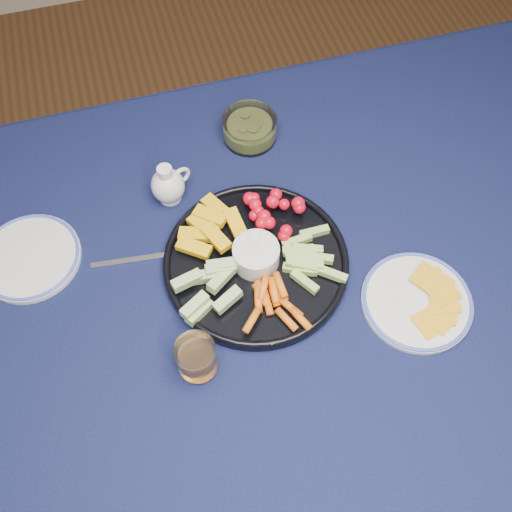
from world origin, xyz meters
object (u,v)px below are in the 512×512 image
object	(u,v)px
dining_table	(295,289)
pickle_bowl	(250,129)
juice_tumbler	(197,359)
creamer_pitcher	(168,185)
crudite_platter	(255,261)
side_plate_extra	(30,257)
cheese_plate	(417,300)

from	to	relation	value
dining_table	pickle_bowl	bearing A→B (deg)	89.81
pickle_bowl	juice_tumbler	size ratio (longest dim) A/B	1.43
creamer_pitcher	juice_tumbler	size ratio (longest dim) A/B	1.15
crudite_platter	pickle_bowl	world-z (taller)	crudite_platter
creamer_pitcher	side_plate_extra	world-z (taller)	creamer_pitcher
dining_table	pickle_bowl	xyz separation A→B (m)	(0.00, 0.34, 0.11)
creamer_pitcher	cheese_plate	distance (m)	0.53
crudite_platter	pickle_bowl	bearing A→B (deg)	76.01
side_plate_extra	juice_tumbler	bearing A→B (deg)	-48.61
creamer_pitcher	dining_table	bearing A→B (deg)	-49.45
cheese_plate	juice_tumbler	world-z (taller)	juice_tumbler
pickle_bowl	crudite_platter	bearing A→B (deg)	-103.99
dining_table	side_plate_extra	distance (m)	0.53
pickle_bowl	side_plate_extra	size ratio (longest dim) A/B	0.60
creamer_pitcher	cheese_plate	xyz separation A→B (m)	(0.39, -0.36, -0.03)
cheese_plate	creamer_pitcher	bearing A→B (deg)	136.91
dining_table	juice_tumbler	distance (m)	0.29
side_plate_extra	creamer_pitcher	bearing A→B (deg)	13.47
cheese_plate	side_plate_extra	world-z (taller)	cheese_plate
cheese_plate	side_plate_extra	xyz separation A→B (m)	(-0.68, 0.29, -0.00)
side_plate_extra	crudite_platter	bearing A→B (deg)	-18.09
crudite_platter	creamer_pitcher	world-z (taller)	crudite_platter
dining_table	crudite_platter	world-z (taller)	crudite_platter
creamer_pitcher	side_plate_extra	bearing A→B (deg)	-166.53
dining_table	side_plate_extra	size ratio (longest dim) A/B	8.54
pickle_bowl	cheese_plate	distance (m)	0.51
creamer_pitcher	pickle_bowl	xyz separation A→B (m)	(0.20, 0.11, -0.02)
cheese_plate	side_plate_extra	size ratio (longest dim) A/B	1.05
dining_table	juice_tumbler	bearing A→B (deg)	-149.31
crudite_platter	cheese_plate	distance (m)	0.31
dining_table	juice_tumbler	size ratio (longest dim) A/B	20.35
creamer_pitcher	cheese_plate	bearing A→B (deg)	-43.09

